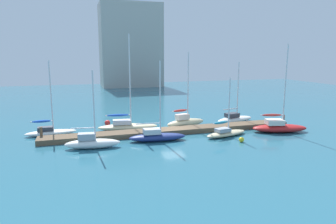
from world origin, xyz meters
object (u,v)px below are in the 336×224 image
object	(u,v)px
sailboat_2	(127,125)
sailboat_7	(279,127)
sailboat_1	(92,142)
sailboat_6	(235,118)
sailboat_3	(157,136)
sailboat_4	(185,121)
harbor_building_distant	(131,46)
sailboat_0	(50,131)
mooring_buoy_yellow	(241,140)
sailboat_5	(226,132)
mooring_buoy_red	(107,123)

from	to	relation	value
sailboat_2	sailboat_7	distance (m)	17.07
sailboat_1	sailboat_6	distance (m)	18.96
sailboat_3	sailboat_4	size ratio (longest dim) A/B	0.90
harbor_building_distant	sailboat_4	bearing A→B (deg)	-92.78
sailboat_4	harbor_building_distant	xyz separation A→B (m)	(2.37, 48.86, 10.00)
sailboat_0	sailboat_6	distance (m)	22.04
sailboat_0	mooring_buoy_yellow	size ratio (longest dim) A/B	15.66
sailboat_1	sailboat_4	size ratio (longest dim) A/B	0.82
mooring_buoy_yellow	sailboat_7	bearing A→B (deg)	21.05
sailboat_1	sailboat_5	xyz separation A→B (m)	(13.76, 0.18, -0.13)
sailboat_2	sailboat_5	xyz separation A→B (m)	(9.51, -5.79, -0.12)
sailboat_1	mooring_buoy_red	size ratio (longest dim) A/B	10.39
sailboat_4	harbor_building_distant	distance (m)	49.93
sailboat_0	mooring_buoy_red	bearing A→B (deg)	20.27
mooring_buoy_yellow	sailboat_2	bearing A→B (deg)	140.55
sailboat_4	mooring_buoy_red	distance (m)	9.44
harbor_building_distant	sailboat_5	bearing A→B (deg)	-89.76
sailboat_1	mooring_buoy_red	world-z (taller)	sailboat_1
sailboat_1	mooring_buoy_yellow	xyz separation A→B (m)	(14.23, -2.25, -0.32)
sailboat_2	sailboat_4	size ratio (longest dim) A/B	1.22
sailboat_1	harbor_building_distant	size ratio (longest dim) A/B	0.33
sailboat_7	mooring_buoy_yellow	bearing A→B (deg)	-145.15
sailboat_0	mooring_buoy_yellow	world-z (taller)	sailboat_0
sailboat_7	sailboat_4	bearing A→B (deg)	163.10
sailboat_2	harbor_building_distant	distance (m)	50.30
sailboat_6	mooring_buoy_yellow	bearing A→B (deg)	-127.58
sailboat_3	sailboat_4	xyz separation A→B (m)	(4.82, 4.90, 0.16)
sailboat_4	sailboat_5	distance (m)	5.92
harbor_building_distant	sailboat_6	bearing A→B (deg)	-84.72
sailboat_7	harbor_building_distant	distance (m)	55.61
sailboat_3	sailboat_7	bearing A→B (deg)	3.66
sailboat_2	mooring_buoy_red	xyz separation A→B (m)	(-1.93, 2.81, -0.22)
sailboat_0	sailboat_1	size ratio (longest dim) A/B	1.11
sailboat_0	sailboat_1	distance (m)	7.24
sailboat_3	sailboat_7	world-z (taller)	sailboat_7
sailboat_4	mooring_buoy_red	bearing A→B (deg)	146.20
sailboat_5	harbor_building_distant	bearing A→B (deg)	76.14
sailboat_7	harbor_building_distant	xyz separation A→B (m)	(-6.74, 54.27, 10.08)
sailboat_0	harbor_building_distant	distance (m)	52.43
mooring_buoy_yellow	harbor_building_distant	size ratio (longest dim) A/B	0.02
sailboat_2	harbor_building_distant	size ratio (longest dim) A/B	0.50
mooring_buoy_yellow	mooring_buoy_red	size ratio (longest dim) A/B	0.74
sailboat_5	sailboat_7	xyz separation A→B (m)	(6.51, -0.10, 0.16)
sailboat_0	mooring_buoy_red	xyz separation A→B (m)	(6.34, 2.76, -0.15)
sailboat_1	sailboat_2	world-z (taller)	sailboat_2
sailboat_4	sailboat_7	size ratio (longest dim) A/B	0.91
sailboat_7	sailboat_3	bearing A→B (deg)	-168.28
mooring_buoy_yellow	sailboat_6	bearing A→B (deg)	65.16
sailboat_7	harbor_building_distant	world-z (taller)	harbor_building_distant
sailboat_6	sailboat_0	bearing A→B (deg)	167.02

